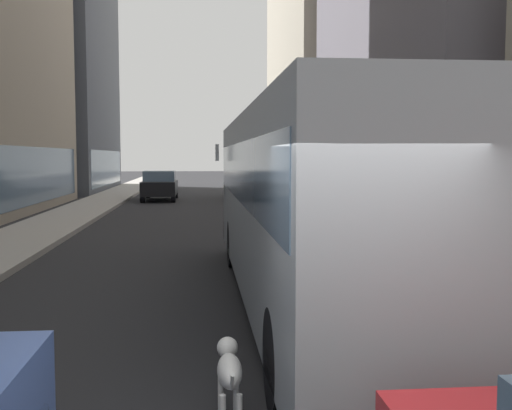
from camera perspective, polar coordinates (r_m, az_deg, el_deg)
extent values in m
plane|color=#232326|center=(39.13, -4.33, 1.01)|extent=(120.00, 120.00, 0.00)
cube|color=#9E9991|center=(39.43, -12.65, 1.05)|extent=(2.40, 110.00, 0.15)
cube|color=gray|center=(39.64, 3.93, 1.17)|extent=(2.40, 110.00, 0.15)
cube|color=slate|center=(28.25, -19.48, 2.65)|extent=(0.08, 14.85, 2.40)
cube|color=#4C515B|center=(46.09, -19.96, 13.81)|extent=(9.68, 15.02, 20.07)
cube|color=slate|center=(44.52, -13.64, 3.38)|extent=(0.08, 13.52, 2.40)
cube|color=slate|center=(30.24, 9.37, 2.96)|extent=(0.08, 18.90, 2.40)
cube|color=#B2A893|center=(54.83, 8.42, 17.09)|extent=(11.08, 21.85, 28.72)
cube|color=slate|center=(52.49, 2.38, 3.67)|extent=(0.08, 19.67, 2.40)
cube|color=#999EA3|center=(9.94, 5.73, 0.27)|extent=(2.55, 11.50, 2.75)
cube|color=slate|center=(9.92, 5.75, 3.12)|extent=(2.57, 11.04, 0.90)
cube|color=black|center=(15.66, 1.67, -2.28)|extent=(2.55, 0.16, 0.44)
cylinder|color=black|center=(13.44, -1.97, -3.63)|extent=(0.30, 1.00, 1.00)
cylinder|color=black|center=(13.75, 7.45, -3.48)|extent=(0.30, 1.00, 1.00)
cylinder|color=black|center=(5.95, 2.61, -14.22)|extent=(0.30, 1.00, 1.00)
cube|color=silver|center=(14.88, -3.63, 4.88)|extent=(0.08, 0.24, 0.40)
cube|color=black|center=(34.05, -8.90, 1.61)|extent=(1.80, 4.45, 0.75)
cube|color=slate|center=(33.81, -8.93, 2.69)|extent=(1.66, 2.00, 0.55)
cylinder|color=black|center=(35.93, -9.98, 1.15)|extent=(0.22, 0.64, 0.64)
cylinder|color=black|center=(35.84, -7.45, 1.17)|extent=(0.22, 0.64, 0.64)
cylinder|color=black|center=(32.33, -10.49, 0.77)|extent=(0.22, 0.64, 0.64)
cylinder|color=black|center=(32.23, -7.68, 0.79)|extent=(0.22, 0.64, 0.64)
cube|color=silver|center=(37.15, 0.04, 3.15)|extent=(2.30, 2.00, 2.10)
cube|color=silver|center=(33.41, 0.65, 3.42)|extent=(2.30, 5.50, 2.60)
cylinder|color=black|center=(37.11, -1.51, 1.52)|extent=(0.28, 0.90, 0.90)
cylinder|color=black|center=(37.30, 1.58, 1.54)|extent=(0.28, 0.90, 0.90)
cylinder|color=black|center=(31.63, -0.84, 1.00)|extent=(0.28, 0.90, 0.90)
cylinder|color=black|center=(31.85, 2.79, 1.02)|extent=(0.28, 0.90, 0.90)
ellipsoid|color=white|center=(5.59, -2.47, -15.13)|extent=(0.22, 0.60, 0.26)
sphere|color=white|center=(5.92, -2.66, -13.07)|extent=(0.20, 0.20, 0.20)
sphere|color=black|center=(5.94, -3.27, -12.85)|extent=(0.07, 0.07, 0.07)
sphere|color=black|center=(5.94, -2.08, -12.83)|extent=(0.07, 0.07, 0.07)
cylinder|color=white|center=(5.20, -2.23, -16.09)|extent=(0.03, 0.16, 0.19)
cylinder|color=white|center=(5.90, -3.28, -17.47)|extent=(0.06, 0.06, 0.40)
cylinder|color=white|center=(5.91, -1.85, -17.44)|extent=(0.06, 0.06, 0.40)
sphere|color=black|center=(5.68, -2.00, -14.40)|extent=(0.04, 0.04, 0.04)
sphere|color=black|center=(5.51, -3.07, -15.23)|extent=(0.04, 0.04, 0.04)
sphere|color=black|center=(5.41, -2.15, -15.17)|extent=(0.04, 0.04, 0.04)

